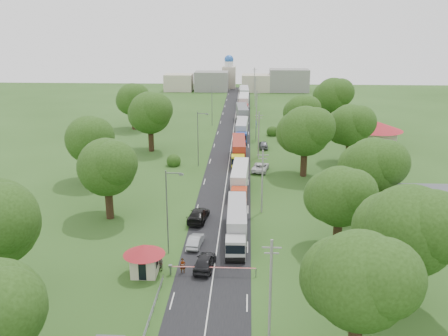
# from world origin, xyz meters

# --- Properties ---
(ground) EXTENTS (260.00, 260.00, 0.00)m
(ground) POSITION_xyz_m (0.00, 0.00, 0.00)
(ground) COLOR #274918
(ground) RESTS_ON ground
(road) EXTENTS (8.00, 200.00, 0.04)m
(road) POSITION_xyz_m (0.00, 20.00, 0.00)
(road) COLOR black
(road) RESTS_ON ground
(boom_barrier) EXTENTS (9.22, 0.35, 1.18)m
(boom_barrier) POSITION_xyz_m (-1.36, -25.00, 0.89)
(boom_barrier) COLOR slate
(boom_barrier) RESTS_ON ground
(guard_booth) EXTENTS (4.40, 4.40, 3.45)m
(guard_booth) POSITION_xyz_m (-7.20, -25.00, 2.16)
(guard_booth) COLOR beige
(guard_booth) RESTS_ON ground
(guard_rail) EXTENTS (0.10, 17.00, 1.70)m
(guard_rail) POSITION_xyz_m (-5.00, -35.00, 0.00)
(guard_rail) COLOR slate
(guard_rail) RESTS_ON ground
(info_sign) EXTENTS (0.12, 3.10, 4.10)m
(info_sign) POSITION_xyz_m (5.20, 35.00, 3.00)
(info_sign) COLOR slate
(info_sign) RESTS_ON ground
(pole_0) EXTENTS (1.60, 0.24, 9.00)m
(pole_0) POSITION_xyz_m (5.50, -35.00, 4.68)
(pole_0) COLOR gray
(pole_0) RESTS_ON ground
(pole_1) EXTENTS (1.60, 0.24, 9.00)m
(pole_1) POSITION_xyz_m (5.50, -7.00, 4.68)
(pole_1) COLOR gray
(pole_1) RESTS_ON ground
(pole_2) EXTENTS (1.60, 0.24, 9.00)m
(pole_2) POSITION_xyz_m (5.50, 21.00, 4.68)
(pole_2) COLOR gray
(pole_2) RESTS_ON ground
(pole_3) EXTENTS (1.60, 0.24, 9.00)m
(pole_3) POSITION_xyz_m (5.50, 49.00, 4.68)
(pole_3) COLOR gray
(pole_3) RESTS_ON ground
(pole_4) EXTENTS (1.60, 0.24, 9.00)m
(pole_4) POSITION_xyz_m (5.50, 77.00, 4.68)
(pole_4) COLOR gray
(pole_4) RESTS_ON ground
(pole_5) EXTENTS (1.60, 0.24, 9.00)m
(pole_5) POSITION_xyz_m (5.50, 105.00, 4.68)
(pole_5) COLOR gray
(pole_5) RESTS_ON ground
(lamp_0) EXTENTS (2.03, 0.22, 10.00)m
(lamp_0) POSITION_xyz_m (-5.35, -20.00, 5.55)
(lamp_0) COLOR slate
(lamp_0) RESTS_ON ground
(lamp_1) EXTENTS (2.03, 0.22, 10.00)m
(lamp_1) POSITION_xyz_m (-5.35, 15.00, 5.55)
(lamp_1) COLOR slate
(lamp_1) RESTS_ON ground
(lamp_2) EXTENTS (2.03, 0.22, 10.00)m
(lamp_2) POSITION_xyz_m (-5.35, 50.00, 5.55)
(lamp_2) COLOR slate
(lamp_2) RESTS_ON ground
(tree_0) EXTENTS (8.80, 8.80, 11.07)m
(tree_0) POSITION_xyz_m (11.99, -37.84, 7.22)
(tree_0) COLOR #382616
(tree_0) RESTS_ON ground
(tree_1) EXTENTS (9.60, 9.60, 12.05)m
(tree_1) POSITION_xyz_m (17.99, -29.83, 7.85)
(tree_1) COLOR #382616
(tree_1) RESTS_ON ground
(tree_2) EXTENTS (8.00, 8.00, 10.10)m
(tree_2) POSITION_xyz_m (13.99, -17.86, 6.60)
(tree_2) COLOR #382616
(tree_2) RESTS_ON ground
(tree_3) EXTENTS (8.80, 8.80, 11.07)m
(tree_3) POSITION_xyz_m (19.99, -7.84, 7.22)
(tree_3) COLOR #382616
(tree_3) RESTS_ON ground
(tree_4) EXTENTS (9.60, 9.60, 12.05)m
(tree_4) POSITION_xyz_m (12.99, 10.17, 7.85)
(tree_4) COLOR #382616
(tree_4) RESTS_ON ground
(tree_5) EXTENTS (8.80, 8.80, 11.07)m
(tree_5) POSITION_xyz_m (21.99, 18.16, 7.22)
(tree_5) COLOR #382616
(tree_5) RESTS_ON ground
(tree_6) EXTENTS (8.00, 8.00, 10.10)m
(tree_6) POSITION_xyz_m (14.99, 35.14, 6.60)
(tree_6) COLOR #382616
(tree_6) RESTS_ON ground
(tree_7) EXTENTS (9.60, 9.60, 12.05)m
(tree_7) POSITION_xyz_m (23.99, 50.17, 7.85)
(tree_7) COLOR #382616
(tree_7) RESTS_ON ground
(tree_10) EXTENTS (8.80, 8.80, 11.07)m
(tree_10) POSITION_xyz_m (-15.01, -9.84, 7.22)
(tree_10) COLOR #382616
(tree_10) RESTS_ON ground
(tree_11) EXTENTS (8.80, 8.80, 11.07)m
(tree_11) POSITION_xyz_m (-22.01, 5.16, 7.22)
(tree_11) COLOR #382616
(tree_11) RESTS_ON ground
(tree_12) EXTENTS (9.60, 9.60, 12.05)m
(tree_12) POSITION_xyz_m (-16.01, 25.17, 7.85)
(tree_12) COLOR #382616
(tree_12) RESTS_ON ground
(tree_13) EXTENTS (8.80, 8.80, 11.07)m
(tree_13) POSITION_xyz_m (-24.01, 45.16, 7.22)
(tree_13) COLOR #382616
(tree_13) RESTS_ON ground
(house_brick) EXTENTS (8.60, 6.60, 5.20)m
(house_brick) POSITION_xyz_m (26.00, -12.00, 2.65)
(house_brick) COLOR maroon
(house_brick) RESTS_ON ground
(house_cream) EXTENTS (10.08, 10.08, 5.80)m
(house_cream) POSITION_xyz_m (30.00, 30.00, 3.64)
(house_cream) COLOR beige
(house_cream) RESTS_ON ground
(distant_town) EXTENTS (52.00, 8.00, 8.00)m
(distant_town) POSITION_xyz_m (0.68, 110.00, 3.49)
(distant_town) COLOR gray
(distant_town) RESTS_ON ground
(church) EXTENTS (5.00, 5.00, 12.30)m
(church) POSITION_xyz_m (-4.00, 118.00, 5.39)
(church) COLOR beige
(church) RESTS_ON ground
(truck_0) EXTENTS (2.52, 13.55, 3.75)m
(truck_0) POSITION_xyz_m (2.25, -15.37, 1.99)
(truck_0) COLOR #B9B9B9
(truck_0) RESTS_ON ground
(truck_1) EXTENTS (2.68, 13.58, 3.76)m
(truck_1) POSITION_xyz_m (2.29, 1.41, 1.99)
(truck_1) COLOR #BC3415
(truck_1) RESTS_ON ground
(truck_2) EXTENTS (2.72, 13.94, 3.86)m
(truck_2) POSITION_xyz_m (1.76, 18.90, 2.05)
(truck_2) COLOR yellow
(truck_2) RESTS_ON ground
(truck_3) EXTENTS (2.69, 13.76, 3.81)m
(truck_3) POSITION_xyz_m (2.08, 36.82, 2.02)
(truck_3) COLOR #1A3E9F
(truck_3) RESTS_ON ground
(truck_4) EXTENTS (3.41, 15.14, 4.18)m
(truck_4) POSITION_xyz_m (1.93, 53.73, 2.22)
(truck_4) COLOR #B7B7B7
(truck_4) RESTS_ON ground
(truck_5) EXTENTS (2.84, 15.78, 4.37)m
(truck_5) POSITION_xyz_m (2.14, 70.78, 2.32)
(truck_5) COLOR #AD1A21
(truck_5) RESTS_ON ground
(truck_6) EXTENTS (3.07, 15.67, 4.34)m
(truck_6) POSITION_xyz_m (2.08, 86.81, 2.30)
(truck_6) COLOR #225A2B
(truck_6) RESTS_ON ground
(car_lane_front) EXTENTS (2.44, 5.04, 1.66)m
(car_lane_front) POSITION_xyz_m (-1.00, -23.50, 0.83)
(car_lane_front) COLOR black
(car_lane_front) RESTS_ON ground
(car_lane_mid) EXTENTS (1.88, 4.24, 1.35)m
(car_lane_mid) POSITION_xyz_m (-2.58, -18.00, 0.68)
(car_lane_mid) COLOR #A2A6AA
(car_lane_mid) RESTS_ON ground
(car_lane_rear) EXTENTS (2.92, 5.89, 1.65)m
(car_lane_rear) POSITION_xyz_m (-3.00, -10.38, 0.82)
(car_lane_rear) COLOR black
(car_lane_rear) RESTS_ON ground
(car_verge_near) EXTENTS (3.48, 5.89, 1.53)m
(car_verge_near) POSITION_xyz_m (5.73, 12.31, 0.77)
(car_verge_near) COLOR silver
(car_verge_near) RESTS_ON ground
(car_verge_far) EXTENTS (1.98, 4.54, 1.52)m
(car_verge_far) POSITION_xyz_m (6.68, 28.26, 0.76)
(car_verge_far) COLOR slate
(car_verge_far) RESTS_ON ground
(pedestrian_near) EXTENTS (0.65, 0.47, 1.65)m
(pedestrian_near) POSITION_xyz_m (-3.25, -24.50, 0.82)
(pedestrian_near) COLOR gray
(pedestrian_near) RESTS_ON ground
(pedestrian_booth) EXTENTS (1.02, 1.03, 1.68)m
(pedestrian_booth) POSITION_xyz_m (-5.73, -24.14, 0.84)
(pedestrian_booth) COLOR gray
(pedestrian_booth) RESTS_ON ground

